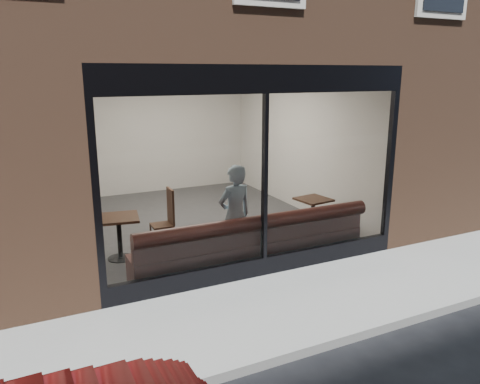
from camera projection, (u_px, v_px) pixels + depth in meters
name	position (u px, v px, depth m)	size (l,w,h in m)	color
ground	(346.00, 339.00, 5.58)	(120.00, 120.00, 0.00)	black
sidewalk_near	(300.00, 303.00, 6.45)	(40.00, 2.00, 0.01)	gray
kerb_near	(349.00, 337.00, 5.52)	(40.00, 0.10, 0.12)	gray
host_building_pier_right	(279.00, 125.00, 13.74)	(2.50, 12.00, 3.20)	brown
host_building_backfill	(128.00, 121.00, 14.77)	(5.00, 6.00, 3.20)	brown
cafe_floor	(197.00, 222.00, 9.93)	(6.00, 6.00, 0.00)	#2D2D30
cafe_ceiling	(193.00, 67.00, 9.15)	(6.00, 6.00, 0.00)	white
cafe_wall_back	(155.00, 132.00, 12.15)	(5.00, 5.00, 0.00)	silver
cafe_wall_left	(66.00, 157.00, 8.49)	(6.00, 6.00, 0.00)	silver
cafe_wall_right	(298.00, 140.00, 10.59)	(6.00, 6.00, 0.00)	silver
storefront_kick	(264.00, 266.00, 7.33)	(5.00, 0.10, 0.30)	black
storefront_header	(266.00, 79.00, 6.62)	(5.00, 0.10, 0.40)	black
storefront_mullion	(265.00, 179.00, 6.98)	(0.06, 0.10, 2.50)	black
storefront_glass	(266.00, 179.00, 6.95)	(4.80, 4.80, 0.00)	white
banquette	(252.00, 253.00, 7.66)	(4.00, 0.55, 0.45)	#381414
person	(235.00, 216.00, 7.59)	(0.61, 0.40, 1.68)	#8AA4B9
cafe_table_left	(118.00, 218.00, 7.79)	(0.66, 0.66, 0.04)	black
cafe_table_right	(313.00, 199.00, 8.92)	(0.58, 0.58, 0.04)	black
cafe_chair_left	(162.00, 225.00, 8.99)	(0.39, 0.39, 0.04)	black
wall_poster	(77.00, 169.00, 7.48)	(0.02, 0.58, 0.78)	white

